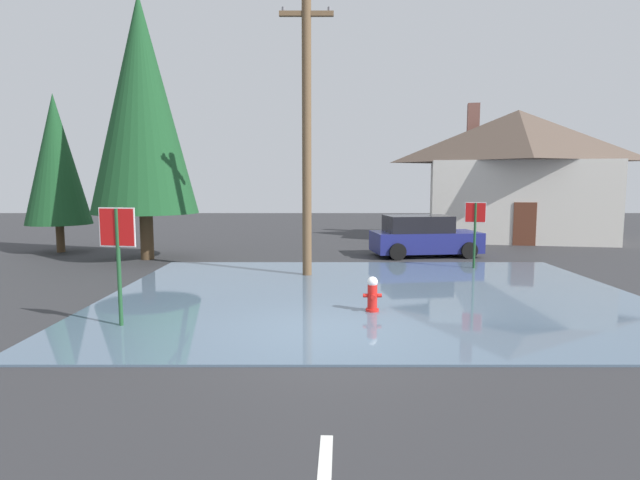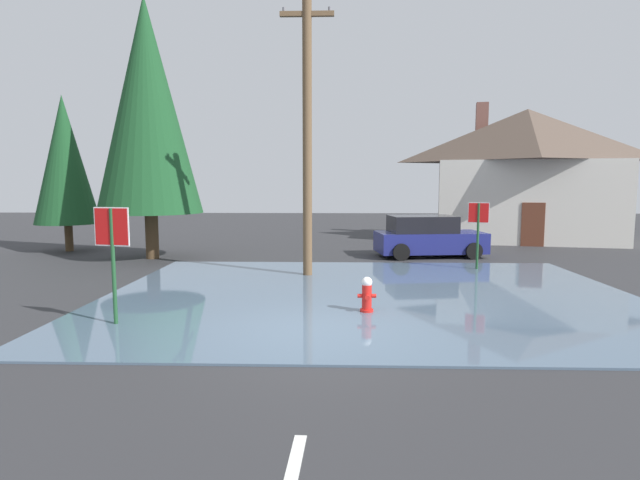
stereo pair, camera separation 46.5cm
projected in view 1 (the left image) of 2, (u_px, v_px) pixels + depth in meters
The scene contains 11 objects.
ground_plane at pixel (323, 335), 9.72m from camera, with size 80.00×80.00×0.10m, color #2D2D30.
flood_puddle at pixel (370, 294), 13.05m from camera, with size 13.38×10.38×0.04m, color #4C6075.
lane_stop_bar at pixel (288, 351), 8.65m from camera, with size 3.98×0.30×0.01m, color silver.
stop_sign_near at pixel (115, 242), 9.88m from camera, with size 0.76×0.17×2.39m.
fire_hydrant at pixel (370, 295), 11.18m from camera, with size 0.41×0.35×0.82m.
utility_pole at pixel (305, 133), 15.22m from camera, with size 1.60×0.28×8.40m.
stop_sign_far at pixel (473, 222), 16.80m from camera, with size 0.65×0.20×2.24m.
house at pixel (514, 173), 25.72m from camera, with size 9.97×7.34×7.04m.
parked_car at pixel (421, 237), 20.01m from camera, with size 4.35×2.54×1.61m.
pine_tree_tall_left at pixel (139, 105), 18.56m from camera, with size 3.88×3.88×9.70m.
pine_tree_mid_left at pixel (53, 160), 20.76m from camera, with size 2.60×2.60×6.51m.
Camera 1 is at (-0.09, -9.46, 2.85)m, focal length 28.46 mm.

